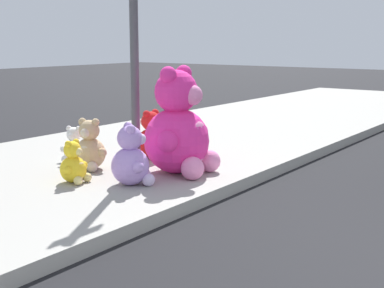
# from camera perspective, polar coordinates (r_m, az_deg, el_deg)

# --- Properties ---
(sidewalk) EXTENTS (28.00, 4.40, 0.15)m
(sidewalk) POSITION_cam_1_polar(r_m,az_deg,el_deg) (7.07, -16.14, -3.74)
(sidewalk) COLOR #9E9B93
(sidewalk) RESTS_ON ground_plane
(sign_pole) EXTENTS (0.56, 0.11, 3.20)m
(sign_pole) POSITION_cam_1_polar(r_m,az_deg,el_deg) (6.94, -6.11, 11.16)
(sign_pole) COLOR #4C4C51
(sign_pole) RESTS_ON sidewalk
(plush_pink_large) EXTENTS (1.04, 0.93, 1.35)m
(plush_pink_large) POSITION_cam_1_polar(r_m,az_deg,el_deg) (6.77, -1.34, 1.38)
(plush_pink_large) COLOR #F22D93
(plush_pink_large) RESTS_ON sidewalk
(plush_white) EXTENTS (0.36, 0.36, 0.50)m
(plush_white) POSITION_cam_1_polar(r_m,az_deg,el_deg) (7.65, -12.32, -0.35)
(plush_white) COLOR white
(plush_white) RESTS_ON sidewalk
(plush_lavender) EXTENTS (0.52, 0.51, 0.72)m
(plush_lavender) POSITION_cam_1_polar(r_m,az_deg,el_deg) (6.30, -6.32, -1.72)
(plush_lavender) COLOR #B28CD8
(plush_lavender) RESTS_ON sidewalk
(plush_red) EXTENTS (0.54, 0.47, 0.69)m
(plush_red) POSITION_cam_1_polar(r_m,az_deg,el_deg) (7.74, -4.43, 0.58)
(plush_red) COLOR red
(plush_red) RESTS_ON sidewalk
(plush_tan) EXTENTS (0.48, 0.49, 0.67)m
(plush_tan) POSITION_cam_1_polar(r_m,az_deg,el_deg) (7.15, -10.77, -0.52)
(plush_tan) COLOR tan
(plush_tan) RESTS_ON sidewalk
(plush_yellow) EXTENTS (0.39, 0.36, 0.51)m
(plush_yellow) POSITION_cam_1_polar(r_m,az_deg,el_deg) (6.53, -12.30, -2.22)
(plush_yellow) COLOR yellow
(plush_yellow) RESTS_ON sidewalk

